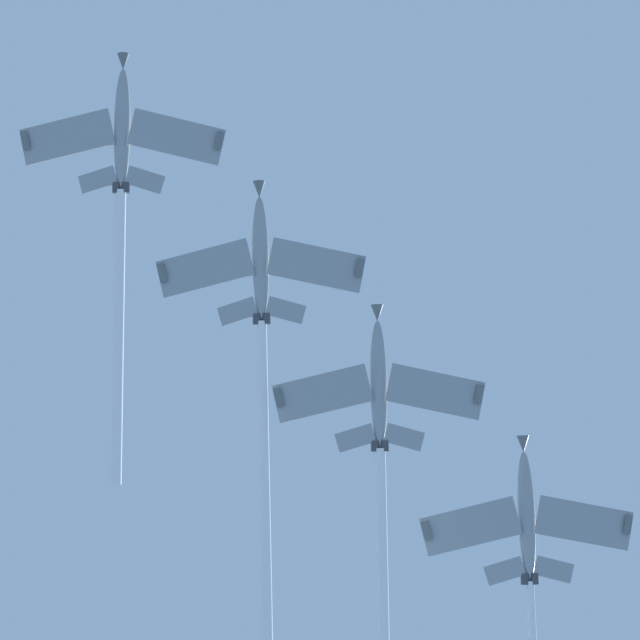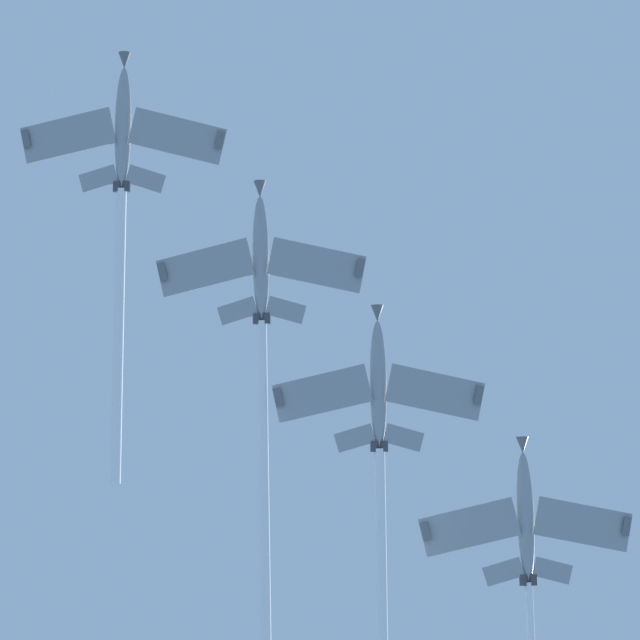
% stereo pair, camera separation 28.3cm
% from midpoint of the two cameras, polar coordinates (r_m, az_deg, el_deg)
% --- Properties ---
extents(jet_lead, '(36.56, 19.76, 21.19)m').
position_cam_midpoint_polar(jet_lead, '(132.94, -8.26, 4.79)').
color(jet_lead, gray).
extents(jet_second, '(39.78, 19.86, 23.60)m').
position_cam_midpoint_polar(jet_second, '(128.53, -2.37, -1.09)').
color(jet_second, gray).
extents(jet_third, '(39.61, 19.82, 23.81)m').
position_cam_midpoint_polar(jet_third, '(127.47, 2.62, -6.87)').
color(jet_third, gray).
extents(jet_fourth, '(43.27, 19.88, 25.31)m').
position_cam_midpoint_polar(jet_fourth, '(130.50, 8.85, -11.33)').
color(jet_fourth, gray).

